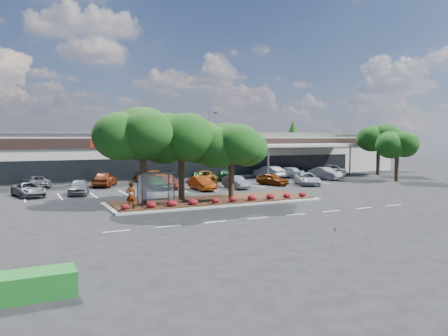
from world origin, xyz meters
name	(u,v)px	position (x,y,z in m)	size (l,w,h in m)	color
ground	(258,207)	(0.00, 0.00, 0.00)	(160.00, 160.00, 0.00)	black
retail_store	(143,153)	(0.06, 33.91, 3.15)	(80.40, 25.20, 6.25)	beige
landscape_island	(214,201)	(-2.00, 4.00, 0.12)	(18.00, 6.00, 0.26)	#A1A29C
lane_markings	(204,192)	(-0.14, 10.42, 0.01)	(33.12, 20.06, 0.01)	silver
shrub_row	(225,199)	(-2.00, 1.90, 0.51)	(17.00, 0.80, 0.50)	maroon
bus_shelter	(155,179)	(-7.50, 2.95, 2.31)	(2.75, 1.55, 2.59)	black
island_tree_west	(143,154)	(-8.00, 4.50, 4.21)	(7.20, 7.20, 7.89)	#193B0D
island_tree_mid	(181,156)	(-4.50, 5.20, 3.92)	(6.60, 6.60, 7.32)	#193B0D
island_tree_east	(231,161)	(-0.50, 3.70, 3.51)	(5.80, 5.80, 6.50)	#193B0D
tree_east_near	(397,156)	(26.00, 10.00, 3.25)	(5.60, 5.60, 6.51)	#193B0D
tree_east_far	(378,149)	(31.00, 18.00, 3.81)	(6.40, 6.40, 7.62)	#193B0D
conifer_north_east	(293,143)	(34.00, 44.00, 4.50)	(3.96, 3.96, 9.00)	#193B0D
person_waiting	(131,195)	(-9.60, 2.21, 1.24)	(0.71, 0.47, 1.96)	#594C47
light_pole	(210,148)	(7.33, 25.64, 4.03)	(1.39, 0.85, 9.14)	#A1A29C
survey_stake	(334,235)	(-3.33, -13.00, 0.73)	(0.07, 0.14, 1.14)	tan
car_0	(29,190)	(-16.11, 14.78, 0.66)	(2.20, 4.78, 1.33)	slate
car_1	(79,187)	(-11.68, 14.23, 0.74)	(1.76, 4.37, 1.49)	slate
car_2	(156,182)	(-3.73, 15.11, 0.74)	(1.75, 4.36, 1.48)	#1B4E1C
car_3	(169,181)	(-2.15, 15.43, 0.77)	(1.81, 4.50, 1.53)	#96371B
car_4	(202,183)	(0.41, 12.31, 0.72)	(1.52, 4.35, 1.43)	#6D2606
car_5	(236,182)	(4.35, 12.16, 0.68)	(1.43, 4.11, 1.35)	#57585E
car_6	(272,179)	(9.67, 13.20, 0.69)	(1.62, 4.03, 1.37)	#642907
car_7	(307,179)	(13.44, 11.61, 0.70)	(2.34, 5.07, 1.41)	#A2A8AD
car_8	(325,173)	(19.52, 15.83, 0.80)	(1.70, 4.86, 1.60)	slate
car_9	(35,182)	(-15.20, 22.35, 0.67)	(2.21, 4.79, 1.33)	slate
car_10	(105,179)	(-8.07, 20.27, 0.84)	(1.98, 4.92, 1.67)	maroon
car_11	(150,177)	(-2.23, 22.18, 0.74)	(1.57, 4.49, 1.48)	#7F2E08
car_12	(205,177)	(3.27, 18.02, 0.80)	(2.66, 5.76, 1.60)	#623E0C
car_13	(198,176)	(3.23, 20.14, 0.70)	(1.66, 4.12, 1.41)	#185224
car_14	(226,175)	(7.22, 20.50, 0.68)	(1.91, 4.69, 1.36)	#1F562A
car_15	(269,172)	(14.28, 21.39, 0.81)	(1.71, 4.91, 1.62)	#BEBEBE
car_16	(288,172)	(16.43, 20.03, 0.79)	(1.86, 4.62, 1.57)	silver
car_17	(328,170)	(22.77, 19.35, 0.85)	(2.83, 6.15, 1.71)	#595961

